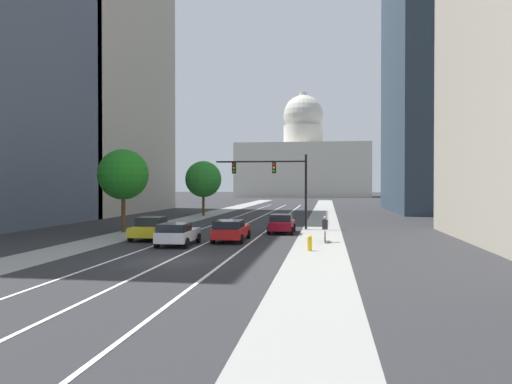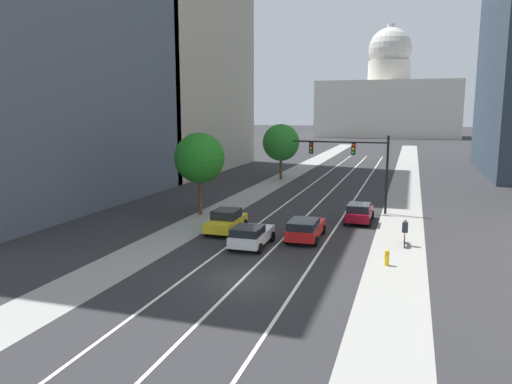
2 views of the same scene
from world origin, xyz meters
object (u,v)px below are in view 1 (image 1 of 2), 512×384
at_px(capitol_building, 303,162).
at_px(car_white, 177,234).
at_px(car_red, 231,230).
at_px(street_tree_mid_left, 203,179).
at_px(street_tree_near_left, 123,175).
at_px(car_crimson, 282,223).
at_px(fire_hydrant, 310,243).
at_px(car_yellow, 151,228).
at_px(cyclist, 325,229).
at_px(traffic_signal_mast, 277,176).

xyz_separation_m(capitol_building, car_white, (-1.43, -132.83, -10.44)).
bearing_deg(car_red, capitol_building, -0.37).
bearing_deg(street_tree_mid_left, capitol_building, 85.92).
bearing_deg(capitol_building, street_tree_near_left, -93.85).
bearing_deg(car_crimson, fire_hydrant, -166.22).
height_order(car_yellow, car_red, car_yellow).
bearing_deg(car_yellow, street_tree_mid_left, 5.16).
relative_size(capitol_building, cyclist, 24.62).
bearing_deg(car_yellow, street_tree_near_left, 39.08).
relative_size(capitol_building, fire_hydrant, 46.53).
xyz_separation_m(car_yellow, street_tree_near_left, (-4.09, 4.80, 3.84)).
height_order(car_white, fire_hydrant, car_white).
xyz_separation_m(car_white, cyclist, (9.14, 3.25, 0.09)).
relative_size(car_yellow, traffic_signal_mast, 0.55).
bearing_deg(street_tree_near_left, car_crimson, 4.32).
bearing_deg(fire_hydrant, capitol_building, 92.93).
relative_size(fire_hydrant, street_tree_near_left, 0.14).
distance_m(car_red, street_tree_mid_left, 28.70).
xyz_separation_m(car_red, street_tree_near_left, (-9.84, 5.22, 3.86)).
distance_m(capitol_building, car_white, 133.25).
bearing_deg(car_white, car_yellow, 41.76).
distance_m(car_yellow, fire_hydrant, 12.01).
bearing_deg(car_crimson, car_yellow, 123.53).
xyz_separation_m(fire_hydrant, street_tree_near_left, (-15.26, 9.24, 4.18)).
xyz_separation_m(car_yellow, car_red, (5.74, -0.42, -0.02)).
relative_size(car_yellow, fire_hydrant, 4.81).
height_order(capitol_building, car_crimson, capitol_building).
relative_size(car_crimson, traffic_signal_mast, 0.53).
xyz_separation_m(capitol_building, car_yellow, (-4.30, -129.69, -10.39)).
height_order(car_red, cyclist, cyclist).
distance_m(fire_hydrant, street_tree_mid_left, 34.42).
height_order(traffic_signal_mast, street_tree_near_left, street_tree_near_left).
distance_m(street_tree_near_left, street_tree_mid_left, 21.87).
height_order(cyclist, street_tree_near_left, street_tree_near_left).
relative_size(capitol_building, car_yellow, 9.68).
xyz_separation_m(capitol_building, street_tree_near_left, (-8.40, -124.89, -6.55)).
bearing_deg(cyclist, car_yellow, 89.22).
height_order(car_yellow, cyclist, cyclist).
distance_m(car_yellow, traffic_signal_mast, 12.93).
bearing_deg(car_white, car_crimson, -33.47).
distance_m(capitol_building, street_tree_near_left, 125.34).
xyz_separation_m(car_crimson, street_tree_near_left, (-12.70, -0.96, 3.85)).
xyz_separation_m(traffic_signal_mast, cyclist, (4.20, -9.48, -3.73)).
bearing_deg(car_crimson, cyclist, -149.21).
relative_size(traffic_signal_mast, street_tree_near_left, 1.19).
distance_m(car_red, street_tree_near_left, 11.79).
bearing_deg(car_yellow, capitol_building, -3.26).
bearing_deg(car_red, fire_hydrant, -127.56).
relative_size(car_yellow, cyclist, 2.54).
xyz_separation_m(car_white, street_tree_mid_left, (-5.92, 29.79, 3.77)).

